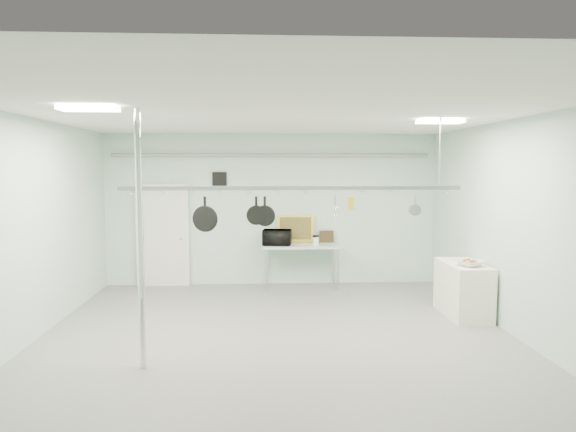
{
  "coord_description": "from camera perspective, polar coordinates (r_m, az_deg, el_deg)",
  "views": [
    {
      "loc": [
        -0.23,
        -6.88,
        2.47
      ],
      "look_at": [
        0.19,
        1.0,
        1.74
      ],
      "focal_mm": 32.0,
      "sensor_mm": 36.0,
      "label": 1
    }
  ],
  "objects": [
    {
      "name": "floor",
      "position": [
        7.31,
        -1.08,
        -14.47
      ],
      "size": [
        8.0,
        8.0,
        0.0
      ],
      "primitive_type": "plane",
      "color": "gray",
      "rests_on": "ground"
    },
    {
      "name": "ceiling",
      "position": [
        6.92,
        -1.13,
        11.25
      ],
      "size": [
        7.0,
        8.0,
        0.02
      ],
      "primitive_type": "cube",
      "color": "silver",
      "rests_on": "back_wall"
    },
    {
      "name": "back_wall",
      "position": [
        10.91,
        -1.8,
        0.71
      ],
      "size": [
        7.0,
        0.02,
        3.2
      ],
      "primitive_type": "cube",
      "color": "#A9CBBA",
      "rests_on": "floor"
    },
    {
      "name": "right_wall",
      "position": [
        7.87,
        25.23,
        -1.58
      ],
      "size": [
        0.02,
        8.0,
        3.2
      ],
      "primitive_type": "cube",
      "color": "#A9CBBA",
      "rests_on": "floor"
    },
    {
      "name": "door",
      "position": [
        11.11,
        -13.74,
        -2.21
      ],
      "size": [
        1.1,
        0.1,
        2.2
      ],
      "primitive_type": "cube",
      "color": "silver",
      "rests_on": "floor"
    },
    {
      "name": "wall_vent",
      "position": [
        10.89,
        -7.62,
        4.08
      ],
      "size": [
        0.3,
        0.04,
        0.3
      ],
      "primitive_type": "cube",
      "color": "black",
      "rests_on": "back_wall"
    },
    {
      "name": "conduit_pipe",
      "position": [
        10.78,
        -1.81,
        6.77
      ],
      "size": [
        6.6,
        0.07,
        0.07
      ],
      "primitive_type": "cylinder",
      "rotation": [
        0.0,
        1.57,
        0.0
      ],
      "color": "gray",
      "rests_on": "back_wall"
    },
    {
      "name": "chrome_pole",
      "position": [
        6.51,
        -16.07,
        -2.62
      ],
      "size": [
        0.08,
        0.08,
        3.2
      ],
      "primitive_type": "cylinder",
      "color": "silver",
      "rests_on": "floor"
    },
    {
      "name": "prep_table",
      "position": [
        10.64,
        1.5,
        -3.57
      ],
      "size": [
        1.6,
        0.7,
        0.91
      ],
      "color": "#AAC8B5",
      "rests_on": "floor"
    },
    {
      "name": "side_cabinet",
      "position": [
        9.17,
        18.88,
        -7.74
      ],
      "size": [
        0.6,
        1.2,
        0.9
      ],
      "primitive_type": "cube",
      "color": "white",
      "rests_on": "floor"
    },
    {
      "name": "pot_rack",
      "position": [
        7.19,
        0.4,
        3.36
      ],
      "size": [
        4.8,
        0.06,
        1.0
      ],
      "color": "#B7B7BC",
      "rests_on": "ceiling"
    },
    {
      "name": "light_panel_left",
      "position": [
        6.43,
        -21.28,
        11.08
      ],
      "size": [
        0.65,
        0.3,
        0.05
      ],
      "primitive_type": "cube",
      "color": "white",
      "rests_on": "ceiling"
    },
    {
      "name": "light_panel_right",
      "position": [
        7.96,
        16.55,
        10.04
      ],
      "size": [
        0.65,
        0.3,
        0.05
      ],
      "primitive_type": "cube",
      "color": "white",
      "rests_on": "ceiling"
    },
    {
      "name": "microwave",
      "position": [
        10.54,
        -1.22,
        -2.39
      ],
      "size": [
        0.62,
        0.46,
        0.31
      ],
      "primitive_type": "imported",
      "rotation": [
        0.0,
        0.0,
        2.99
      ],
      "color": "black",
      "rests_on": "prep_table"
    },
    {
      "name": "coffee_canister",
      "position": [
        10.48,
        3.1,
        -2.82
      ],
      "size": [
        0.13,
        0.13,
        0.18
      ],
      "primitive_type": "cylinder",
      "rotation": [
        0.0,
        0.0,
        0.04
      ],
      "color": "white",
      "rests_on": "prep_table"
    },
    {
      "name": "painting_large",
      "position": [
        10.88,
        0.82,
        -1.44
      ],
      "size": [
        0.79,
        0.19,
        0.58
      ],
      "primitive_type": "cube",
      "rotation": [
        -0.14,
        0.0,
        -0.08
      ],
      "color": "gold",
      "rests_on": "prep_table"
    },
    {
      "name": "painting_small",
      "position": [
        10.96,
        4.31,
        -2.27
      ],
      "size": [
        0.3,
        0.09,
        0.25
      ],
      "primitive_type": "cube",
      "rotation": [
        -0.17,
        0.0,
        -0.01
      ],
      "color": "#322511",
      "rests_on": "prep_table"
    },
    {
      "name": "fruit_bowl",
      "position": [
        8.81,
        19.57,
        -4.97
      ],
      "size": [
        0.53,
        0.53,
        0.1
      ],
      "primitive_type": "imported",
      "rotation": [
        0.0,
        0.0,
        0.39
      ],
      "color": "silver",
      "rests_on": "side_cabinet"
    },
    {
      "name": "skillet_left",
      "position": [
        7.25,
        -9.21,
        0.18
      ],
      "size": [
        0.37,
        0.15,
        0.5
      ],
      "primitive_type": null,
      "rotation": [
        0.0,
        0.0,
        -0.25
      ],
      "color": "black",
      "rests_on": "pot_rack"
    },
    {
      "name": "skillet_mid",
      "position": [
        7.2,
        -3.55,
        0.67
      ],
      "size": [
        0.27,
        0.06,
        0.38
      ],
      "primitive_type": null,
      "rotation": [
        0.0,
        0.0,
        0.0
      ],
      "color": "black",
      "rests_on": "pot_rack"
    },
    {
      "name": "skillet_right",
      "position": [
        7.2,
        -2.6,
        0.59
      ],
      "size": [
        0.3,
        0.11,
        0.41
      ],
      "primitive_type": null,
      "rotation": [
        0.0,
        0.0,
        -0.17
      ],
      "color": "black",
      "rests_on": "pot_rack"
    },
    {
      "name": "whisk",
      "position": [
        7.27,
        5.26,
        1.09
      ],
      "size": [
        0.18,
        0.18,
        0.29
      ],
      "primitive_type": null,
      "rotation": [
        0.0,
        0.0,
        -0.29
      ],
      "color": "silver",
      "rests_on": "pot_rack"
    },
    {
      "name": "grater",
      "position": [
        7.31,
        7.0,
        1.4
      ],
      "size": [
        0.09,
        0.03,
        0.21
      ],
      "primitive_type": null,
      "rotation": [
        0.0,
        0.0,
        0.14
      ],
      "color": "yellow",
      "rests_on": "pot_rack"
    },
    {
      "name": "saucepan",
      "position": [
        7.52,
        13.92,
        1.08
      ],
      "size": [
        0.19,
        0.15,
        0.29
      ],
      "primitive_type": null,
      "rotation": [
        0.0,
        0.0,
        -0.37
      ],
      "color": "silver",
      "rests_on": "pot_rack"
    },
    {
      "name": "fruit_cluster",
      "position": [
        8.8,
        19.58,
        -4.71
      ],
      "size": [
        0.24,
        0.24,
        0.09
      ],
      "primitive_type": null,
      "color": "#B5101F",
      "rests_on": "fruit_bowl"
    }
  ]
}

